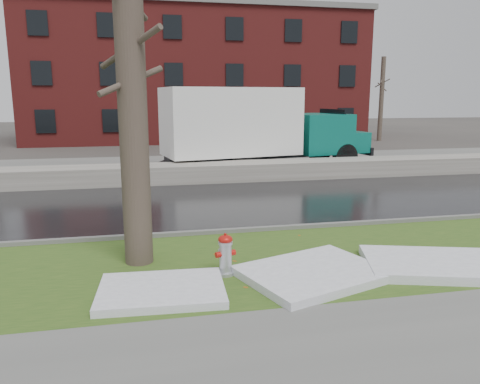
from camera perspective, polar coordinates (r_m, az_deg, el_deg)
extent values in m
plane|color=#47423D|center=(11.25, 2.37, -6.42)|extent=(120.00, 120.00, 0.00)
cube|color=#294818|center=(10.10, 4.14, -8.44)|extent=(60.00, 4.50, 0.04)
cube|color=slate|center=(6.91, 13.23, -18.69)|extent=(60.00, 3.00, 0.05)
cube|color=black|center=(15.49, -1.74, -1.33)|extent=(60.00, 7.00, 0.03)
cube|color=slate|center=(23.77, -5.40, 3.16)|extent=(60.00, 9.00, 0.03)
cube|color=slate|center=(12.16, 1.21, -4.68)|extent=(60.00, 0.15, 0.14)
cube|color=#A39E95|center=(19.50, -3.95, 2.41)|extent=(60.00, 1.60, 0.75)
cube|color=maroon|center=(40.66, -5.52, 13.68)|extent=(26.00, 12.00, 10.00)
cylinder|color=brown|center=(36.51, -17.51, 10.70)|extent=(0.36, 0.36, 6.50)
cylinder|color=brown|center=(36.52, -17.60, 12.19)|extent=(0.84, 1.62, 0.73)
cylinder|color=brown|center=(36.55, -17.69, 13.60)|extent=(1.08, 1.26, 0.66)
cylinder|color=brown|center=(36.51, -17.54, 11.25)|extent=(1.40, 0.61, 0.63)
cylinder|color=brown|center=(39.11, 16.86, 10.76)|extent=(0.36, 0.36, 6.50)
cylinder|color=brown|center=(39.11, 16.94, 12.15)|extent=(0.84, 1.62, 0.73)
cylinder|color=brown|center=(39.14, 17.02, 13.47)|extent=(1.08, 1.26, 0.66)
cylinder|color=brown|center=(39.11, 16.89, 11.28)|extent=(1.40, 0.61, 0.63)
cylinder|color=#ABADB3|center=(9.19, -1.78, -7.94)|extent=(0.29, 0.29, 0.73)
ellipsoid|color=#AB130D|center=(9.08, -1.80, -5.79)|extent=(0.34, 0.34, 0.17)
cylinder|color=#AB130D|center=(9.05, -1.80, -5.22)|extent=(0.06, 0.06, 0.05)
cylinder|color=#AB130D|center=(9.11, -2.65, -7.65)|extent=(0.13, 0.14, 0.11)
cylinder|color=#AB130D|center=(9.23, -0.93, -7.38)|extent=(0.13, 0.14, 0.11)
cylinder|color=#ABADB3|center=(9.30, -2.17, -7.24)|extent=(0.17, 0.14, 0.15)
cylinder|color=brown|center=(9.64, -13.08, 12.46)|extent=(0.71, 0.71, 7.26)
cylinder|color=brown|center=(9.68, -13.28, 16.75)|extent=(1.26, 1.45, 0.76)
cylinder|color=brown|center=(9.64, -13.11, 13.08)|extent=(1.30, 0.97, 0.65)
cube|color=black|center=(22.31, 2.38, 4.50)|extent=(9.02, 2.67, 0.25)
cube|color=white|center=(21.61, -1.14, 8.60)|extent=(6.44, 3.81, 3.02)
cube|color=#0C6C5D|center=(23.71, 9.50, 7.08)|extent=(3.01, 3.10, 1.90)
cube|color=#0C6C5D|center=(24.63, 12.71, 6.07)|extent=(1.75, 2.66, 1.01)
cube|color=black|center=(24.08, 11.17, 8.69)|extent=(0.48, 2.22, 1.01)
cube|color=black|center=(20.79, -10.69, 2.77)|extent=(2.12, 1.66, 0.75)
cylinder|color=black|center=(23.29, 12.69, 4.25)|extent=(1.27, 0.55, 1.23)
cylinder|color=black|center=(25.24, 9.66, 4.91)|extent=(1.27, 0.55, 1.23)
cylinder|color=black|center=(20.81, 0.90, 3.68)|extent=(1.27, 0.55, 1.23)
cylinder|color=black|center=(22.98, -1.39, 4.43)|extent=(1.27, 0.55, 1.23)
cylinder|color=black|center=(20.19, -3.80, 3.41)|extent=(1.27, 0.55, 1.23)
cylinder|color=black|center=(22.41, -5.69, 4.20)|extent=(1.27, 0.55, 1.23)
imported|color=black|center=(19.21, -12.56, 5.65)|extent=(0.68, 0.53, 1.66)
cube|color=white|center=(9.29, 8.94, -9.74)|extent=(3.11, 2.74, 0.16)
cube|color=white|center=(8.55, -9.52, -11.74)|extent=(2.29, 1.72, 0.14)
cube|color=white|center=(10.38, 22.83, -8.15)|extent=(3.20, 2.53, 0.18)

